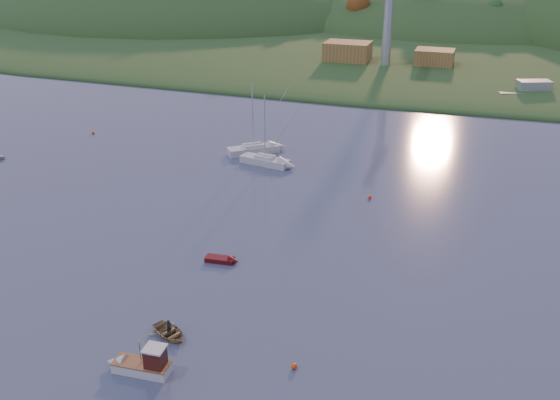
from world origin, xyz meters
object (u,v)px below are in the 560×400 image
(canoe, at_px, (170,333))
(red_tender, at_px, (226,260))
(sailboat_near, at_px, (253,149))
(sailboat_far, at_px, (265,160))
(fishing_boat, at_px, (137,363))

(canoe, height_order, red_tender, red_tender)
(sailboat_near, xyz_separation_m, sailboat_far, (3.51, -4.25, -0.03))
(sailboat_near, height_order, canoe, sailboat_near)
(fishing_boat, bearing_deg, sailboat_near, -82.61)
(fishing_boat, relative_size, sailboat_far, 0.52)
(sailboat_near, distance_m, sailboat_far, 5.51)
(sailboat_near, bearing_deg, canoe, -116.72)
(canoe, bearing_deg, sailboat_near, 38.54)
(fishing_boat, height_order, sailboat_far, sailboat_far)
(sailboat_far, height_order, red_tender, sailboat_far)
(fishing_boat, xyz_separation_m, red_tender, (-0.21, 18.86, -0.52))
(fishing_boat, relative_size, sailboat_near, 0.49)
(red_tender, bearing_deg, fishing_boat, -94.04)
(fishing_boat, xyz_separation_m, canoe, (0.25, 5.02, -0.38))
(sailboat_near, relative_size, sailboat_far, 1.06)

